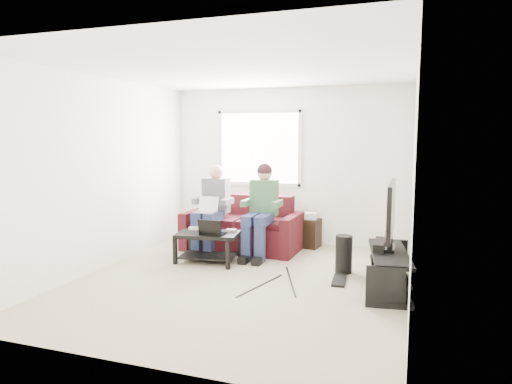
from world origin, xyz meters
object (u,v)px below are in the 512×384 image
Objects in this scene: coffee_table at (208,241)px; end_table at (309,232)px; tv_stand at (389,272)px; sofa at (243,230)px; tv at (391,212)px; subwoofer at (344,254)px.

end_table is at bearing 48.68° from coffee_table.
coffee_table is 0.67× the size of tv_stand.
tv is at bearing -26.56° from sofa.
tv reaches higher than sofa.
sofa is 1.29× the size of tv_stand.
end_table is at bearing 24.51° from sofa.
tv reaches higher than tv_stand.
end_table is (-1.32, 1.60, -0.65)m from tv.
sofa reaches higher than subwoofer.
sofa is 1.08m from end_table.
tv_stand is at bearing -52.09° from end_table.
subwoofer is at bearing 147.71° from tv.
tv is (-0.00, 0.10, 0.71)m from tv_stand.
tv_stand is at bearing -88.53° from tv.
coffee_table is (-0.20, -0.90, 0.00)m from sofa.
coffee_table is at bearing 172.08° from tv_stand.
subwoofer is (1.71, -0.78, -0.06)m from sofa.
tv_stand is 2.48× the size of end_table.
coffee_table is 1.65× the size of end_table.
end_table is at bearing 127.91° from tv_stand.
tv reaches higher than coffee_table.
tv_stand is (2.30, -1.25, -0.11)m from sofa.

